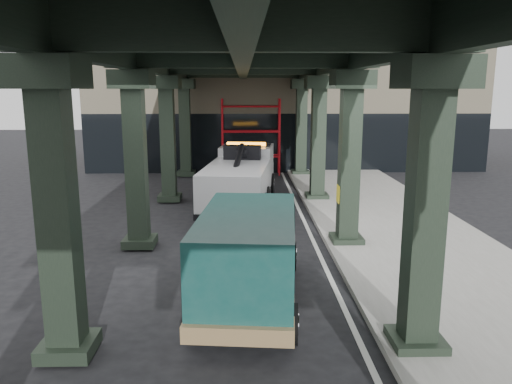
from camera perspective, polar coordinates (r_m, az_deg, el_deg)
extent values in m
plane|color=black|center=(12.73, 0.41, -9.00)|extent=(90.00, 90.00, 0.00)
cube|color=gray|center=(15.38, 17.24, -5.56)|extent=(5.00, 40.00, 0.15)
cube|color=silver|center=(14.75, 6.81, -6.11)|extent=(0.12, 38.00, 0.01)
cube|color=black|center=(8.68, 18.75, -2.26)|extent=(0.55, 0.55, 5.00)
cube|color=black|center=(8.45, 19.77, 12.73)|extent=(1.10, 1.10, 0.50)
cube|color=black|center=(9.48, 17.80, -15.99)|extent=(0.90, 0.90, 0.24)
cube|color=black|center=(14.36, 10.61, 3.50)|extent=(0.55, 0.55, 5.00)
cube|color=black|center=(14.22, 10.96, 12.51)|extent=(1.10, 1.10, 0.50)
cube|color=black|center=(14.86, 10.28, -5.39)|extent=(0.90, 0.90, 0.24)
cube|color=black|center=(20.22, 7.11, 5.94)|extent=(0.55, 0.55, 5.00)
cube|color=black|center=(20.12, 7.28, 12.33)|extent=(1.10, 1.10, 0.50)
cube|color=black|center=(20.58, 6.95, -0.50)|extent=(0.90, 0.90, 0.24)
cube|color=black|center=(26.15, 5.18, 7.27)|extent=(0.55, 0.55, 5.00)
cube|color=black|center=(26.07, 5.27, 12.21)|extent=(1.10, 1.10, 0.50)
cube|color=black|center=(26.43, 5.09, 2.25)|extent=(0.90, 0.90, 0.24)
cube|color=black|center=(8.69, -21.71, -2.45)|extent=(0.55, 0.55, 5.00)
cube|color=black|center=(8.46, -22.88, 12.51)|extent=(1.10, 1.10, 0.50)
cube|color=black|center=(9.49, -20.61, -16.16)|extent=(0.90, 0.90, 0.24)
cube|color=black|center=(14.36, -13.55, 3.37)|extent=(0.55, 0.55, 5.00)
cube|color=black|center=(14.22, -13.99, 12.38)|extent=(1.10, 1.10, 0.50)
cube|color=black|center=(14.86, -13.12, -5.51)|extent=(0.90, 0.90, 0.24)
cube|color=black|center=(20.23, -10.04, 5.85)|extent=(0.55, 0.55, 5.00)
cube|color=black|center=(20.13, -10.27, 12.24)|extent=(1.10, 1.10, 0.50)
cube|color=black|center=(20.58, -9.81, -0.58)|extent=(0.90, 0.90, 0.24)
cube|color=black|center=(26.15, -8.10, 7.20)|extent=(0.55, 0.55, 5.00)
cube|color=black|center=(26.07, -8.24, 12.14)|extent=(1.10, 1.10, 0.50)
cube|color=black|center=(26.43, -7.96, 2.18)|extent=(0.90, 0.90, 0.24)
cube|color=black|center=(14.25, 11.09, 15.72)|extent=(0.35, 32.00, 1.10)
cube|color=black|center=(14.26, -14.15, 15.59)|extent=(0.35, 32.00, 1.10)
cube|color=black|center=(13.94, -1.54, 16.02)|extent=(0.35, 32.00, 1.10)
cube|color=black|center=(14.01, -1.56, 18.88)|extent=(7.40, 32.00, 0.30)
cube|color=#C6B793|center=(31.99, 2.91, 10.80)|extent=(22.00, 10.00, 8.00)
cylinder|color=red|center=(26.94, -3.81, 6.35)|extent=(0.08, 0.08, 4.00)
cylinder|color=red|center=(26.14, -3.88, 6.19)|extent=(0.08, 0.08, 4.00)
cylinder|color=red|center=(26.98, 2.61, 6.38)|extent=(0.08, 0.08, 4.00)
cylinder|color=red|center=(26.19, 2.73, 6.21)|extent=(0.08, 0.08, 4.00)
cylinder|color=red|center=(27.03, -0.59, 4.26)|extent=(3.00, 0.08, 0.08)
cylinder|color=red|center=(26.89, -0.60, 7.01)|extent=(3.00, 0.08, 0.08)
cylinder|color=red|center=(26.82, -0.60, 9.78)|extent=(3.00, 0.08, 0.08)
cube|color=black|center=(18.90, -1.83, -0.14)|extent=(1.70, 6.72, 0.22)
cube|color=silver|center=(20.98, -1.04, 3.14)|extent=(2.33, 2.37, 1.60)
cube|color=silver|center=(21.97, -0.76, 2.36)|extent=(2.15, 0.87, 0.80)
cube|color=black|center=(21.14, -0.98, 4.42)|extent=(2.08, 1.38, 0.75)
cube|color=silver|center=(17.80, -2.26, 1.01)|extent=(2.66, 4.67, 1.24)
cube|color=orange|center=(20.69, -1.11, 5.50)|extent=(1.62, 0.44, 0.14)
cube|color=black|center=(19.40, -1.57, 4.56)|extent=(1.48, 0.70, 0.53)
cylinder|color=black|center=(17.86, -2.20, 3.21)|extent=(0.59, 3.11, 1.19)
cube|color=black|center=(15.81, -3.36, -3.68)|extent=(0.42, 1.27, 0.16)
cube|color=black|center=(15.24, -3.72, -4.45)|extent=(1.44, 0.39, 0.16)
cylinder|color=black|center=(21.52, -3.54, 0.94)|extent=(0.43, 1.01, 0.98)
cylinder|color=silver|center=(21.52, -3.54, 0.94)|extent=(0.41, 0.58, 0.54)
cylinder|color=black|center=(21.31, 1.66, 0.85)|extent=(0.43, 1.01, 0.98)
cylinder|color=silver|center=(21.31, 1.66, 0.85)|extent=(0.41, 0.58, 0.54)
cylinder|color=black|center=(18.70, -4.95, -0.73)|extent=(0.43, 1.01, 0.98)
cylinder|color=silver|center=(18.70, -4.95, -0.73)|extent=(0.41, 0.58, 0.54)
cylinder|color=black|center=(18.44, 1.03, -0.86)|extent=(0.43, 1.01, 0.98)
cylinder|color=silver|center=(18.44, 1.03, -0.86)|extent=(0.41, 0.58, 0.54)
cylinder|color=black|center=(17.59, -5.64, -1.53)|extent=(0.43, 1.01, 0.98)
cylinder|color=silver|center=(17.59, -5.64, -1.53)|extent=(0.41, 0.58, 0.54)
cylinder|color=black|center=(17.32, 0.72, -1.69)|extent=(0.43, 1.01, 0.98)
cylinder|color=silver|center=(17.32, 0.72, -1.69)|extent=(0.41, 0.58, 0.54)
cube|color=#13443F|center=(12.62, 0.01, -5.14)|extent=(1.90, 1.14, 0.80)
cube|color=#13443F|center=(10.20, -0.94, -7.19)|extent=(2.23, 4.15, 1.73)
cube|color=olive|center=(10.78, -0.77, -10.15)|extent=(2.36, 5.12, 0.31)
cube|color=black|center=(12.09, -0.10, -2.40)|extent=(1.76, 0.54, 0.74)
cube|color=black|center=(10.32, -0.82, -4.38)|extent=(2.18, 3.36, 0.49)
cube|color=silver|center=(13.18, 0.16, -6.02)|extent=(1.78, 0.27, 0.27)
cylinder|color=black|center=(12.82, -3.99, -7.11)|extent=(0.32, 0.76, 0.74)
cylinder|color=silver|center=(12.82, -3.99, -7.11)|extent=(0.32, 0.43, 0.41)
cylinder|color=black|center=(12.70, 4.03, -7.29)|extent=(0.32, 0.76, 0.74)
cylinder|color=silver|center=(12.70, 4.03, -7.29)|extent=(0.32, 0.43, 0.41)
cylinder|color=black|center=(9.42, -7.20, -14.39)|extent=(0.32, 0.76, 0.74)
cylinder|color=silver|center=(9.42, -7.20, -14.39)|extent=(0.32, 0.43, 0.41)
cylinder|color=black|center=(9.26, 4.01, -14.80)|extent=(0.32, 0.76, 0.74)
cylinder|color=silver|center=(9.26, 4.01, -14.80)|extent=(0.32, 0.43, 0.41)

